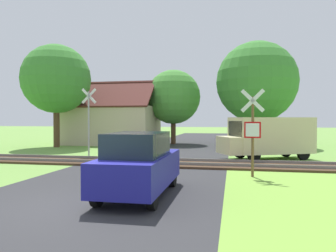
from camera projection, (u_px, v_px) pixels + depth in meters
The scene contains 11 objects.
ground_plane at pixel (81, 205), 8.15m from camera, with size 160.00×160.00×0.00m, color #6B9942.
road_asphalt at pixel (110, 189), 10.11m from camera, with size 6.95×80.00×0.01m, color #2D2D30.
rail_track at pixel (154, 163), 15.65m from camera, with size 60.00×2.60×0.22m.
stop_sign_near at pixel (253, 129), 12.10m from camera, with size 0.87×0.20×3.27m.
crossing_sign_far at pixel (89, 118), 18.40m from camera, with size 0.88×0.15×3.89m.
house at pixel (111, 123), 28.26m from camera, with size 8.03×5.60×5.39m.
tree_left at pixel (56, 79), 24.91m from camera, with size 5.22×5.22×7.82m.
tree_center at pixel (173, 97), 28.29m from camera, with size 4.68×4.68×6.40m.
tree_right at pixel (257, 82), 26.33m from camera, with size 6.48×6.48×8.39m.
mail_truck at pixel (268, 136), 17.49m from camera, with size 5.22×3.75×2.24m.
parked_car at pixel (139, 164), 9.15m from camera, with size 1.66×4.01×1.78m.
Camera 1 is at (3.70, -7.53, 2.15)m, focal length 35.00 mm.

